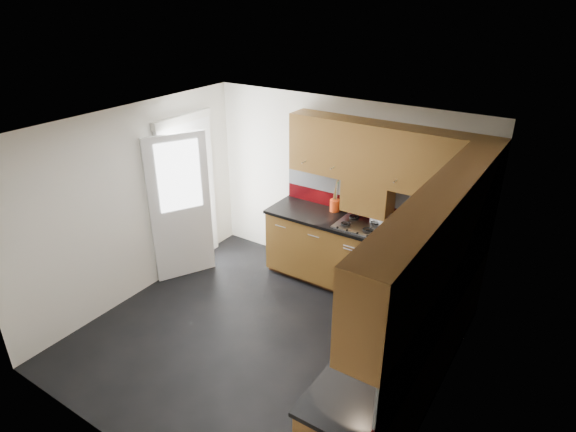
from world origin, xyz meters
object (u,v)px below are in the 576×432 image
Objects in this scene: utensil_pot at (335,204)px; toaster at (382,219)px; food_processor at (446,257)px; gas_hob at (360,225)px.

utensil_pot is 1.65× the size of toaster.
toaster is at bearing 149.76° from food_processor.
toaster is at bearing -4.10° from utensil_pot.
toaster is 1.00× the size of food_processor.
gas_hob is at bearing 161.44° from food_processor.
toaster is 1.11m from food_processor.
food_processor is at bearing -30.24° from toaster.
utensil_pot is 0.68m from toaster.
utensil_pot is at bearing 159.60° from food_processor.
toaster is (0.67, -0.05, -0.01)m from utensil_pot.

